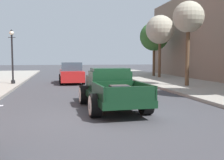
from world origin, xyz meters
TOP-DOWN VIEW (x-y plane):
  - ground_plane at (0.00, 0.00)m, footprint 140.00×140.00m
  - hotrod_truck_dark_green at (0.21, 1.55)m, footprint 2.33×5.00m
  - car_background_red at (-0.82, 12.32)m, footprint 1.91×4.32m
  - street_lamp_far at (-5.02, 11.26)m, footprint 0.50×0.32m
  - street_tree_second at (6.58, 7.53)m, footprint 2.03×2.03m
  - street_tree_third at (7.67, 15.27)m, footprint 2.69×2.69m
  - street_tree_farthest at (7.82, 17.23)m, footprint 2.92×2.92m

SIDE VIEW (x-z plane):
  - ground_plane at x=0.00m, z-range 0.00..0.00m
  - hotrod_truck_dark_green at x=0.21m, z-range -0.04..1.54m
  - car_background_red at x=-0.82m, z-range -0.06..1.59m
  - street_lamp_far at x=-5.02m, z-range 0.46..4.31m
  - street_tree_farthest at x=7.82m, z-range 1.41..6.90m
  - street_tree_second at x=6.58m, z-range 1.82..7.35m
  - street_tree_third at x=7.67m, z-range 1.70..7.56m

